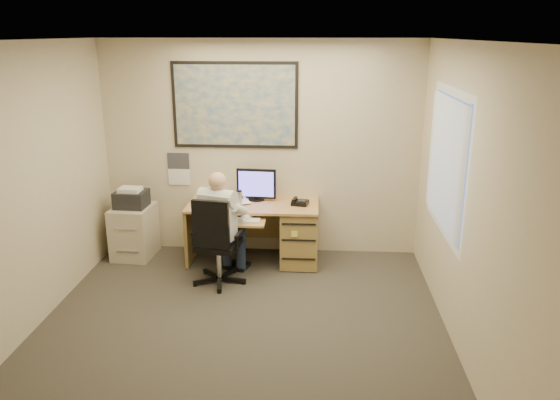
# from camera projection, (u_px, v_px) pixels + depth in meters

# --- Properties ---
(room_shell) EXTENTS (4.00, 4.50, 2.70)m
(room_shell) POSITION_uv_depth(u_px,v_px,m) (234.00, 203.00, 4.73)
(room_shell) COLOR #363129
(room_shell) RESTS_ON ground
(desk) EXTENTS (1.60, 0.97, 1.14)m
(desk) POSITION_uv_depth(u_px,v_px,m) (280.00, 227.00, 6.79)
(desk) COLOR tan
(desk) RESTS_ON ground
(world_map) EXTENTS (1.56, 0.03, 1.06)m
(world_map) POSITION_uv_depth(u_px,v_px,m) (235.00, 105.00, 6.71)
(world_map) COLOR #1E4C93
(world_map) RESTS_ON room_shell
(wall_calendar) EXTENTS (0.28, 0.01, 0.42)m
(wall_calendar) POSITION_uv_depth(u_px,v_px,m) (179.00, 169.00, 7.01)
(wall_calendar) COLOR white
(wall_calendar) RESTS_ON room_shell
(window_blinds) EXTENTS (0.06, 1.40, 1.30)m
(window_blinds) POSITION_uv_depth(u_px,v_px,m) (447.00, 163.00, 5.30)
(window_blinds) COLOR beige
(window_blinds) RESTS_ON room_shell
(filing_cabinet) EXTENTS (0.51, 0.59, 0.92)m
(filing_cabinet) POSITION_uv_depth(u_px,v_px,m) (134.00, 227.00, 6.94)
(filing_cabinet) COLOR #C2B49D
(filing_cabinet) RESTS_ON ground
(office_chair) EXTENTS (0.71, 0.71, 1.05)m
(office_chair) POSITION_uv_depth(u_px,v_px,m) (219.00, 259.00, 6.18)
(office_chair) COLOR black
(office_chair) RESTS_ON ground
(person) EXTENTS (0.75, 0.89, 1.30)m
(person) POSITION_uv_depth(u_px,v_px,m) (218.00, 228.00, 6.15)
(person) COLOR silver
(person) RESTS_ON office_chair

